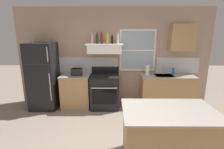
% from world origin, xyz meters
% --- Properties ---
extents(back_wall, '(5.40, 0.11, 2.70)m').
position_xyz_m(back_wall, '(0.03, 2.23, 1.35)').
color(back_wall, tan).
rests_on(back_wall, ground_plane).
extents(refrigerator, '(0.70, 0.72, 1.78)m').
position_xyz_m(refrigerator, '(-1.90, 1.84, 0.89)').
color(refrigerator, black).
rests_on(refrigerator, ground_plane).
extents(counter_left_of_stove, '(0.79, 0.63, 0.91)m').
position_xyz_m(counter_left_of_stove, '(-1.05, 1.90, 0.46)').
color(counter_left_of_stove, tan).
rests_on(counter_left_of_stove, ground_plane).
extents(toaster, '(0.30, 0.20, 0.19)m').
position_xyz_m(toaster, '(-1.01, 1.86, 1.01)').
color(toaster, black).
rests_on(toaster, counter_left_of_stove).
extents(stove_range, '(0.76, 0.69, 1.09)m').
position_xyz_m(stove_range, '(-0.25, 1.86, 0.46)').
color(stove_range, black).
rests_on(stove_range, ground_plane).
extents(range_hood_shelf, '(0.96, 0.52, 0.24)m').
position_xyz_m(range_hood_shelf, '(-0.25, 1.96, 1.62)').
color(range_hood_shelf, white).
extents(bottle_rose_pink, '(0.07, 0.07, 0.30)m').
position_xyz_m(bottle_rose_pink, '(-0.59, 1.98, 1.87)').
color(bottle_rose_pink, '#C67F84').
rests_on(bottle_rose_pink, range_hood_shelf).
extents(bottle_dark_green_wine, '(0.07, 0.07, 0.30)m').
position_xyz_m(bottle_dark_green_wine, '(-0.45, 1.96, 1.87)').
color(bottle_dark_green_wine, '#143819').
rests_on(bottle_dark_green_wine, range_hood_shelf).
extents(bottle_red_label_wine, '(0.07, 0.07, 0.31)m').
position_xyz_m(bottle_red_label_wine, '(-0.32, 1.91, 1.88)').
color(bottle_red_label_wine, maroon).
rests_on(bottle_red_label_wine, range_hood_shelf).
extents(bottle_champagne_gold_foil, '(0.08, 0.08, 0.32)m').
position_xyz_m(bottle_champagne_gold_foil, '(-0.18, 1.95, 1.88)').
color(bottle_champagne_gold_foil, '#B29333').
rests_on(bottle_champagne_gold_foil, range_hood_shelf).
extents(bottle_balsamic_dark, '(0.06, 0.06, 0.23)m').
position_xyz_m(bottle_balsamic_dark, '(-0.05, 1.95, 1.84)').
color(bottle_balsamic_dark, black).
rests_on(bottle_balsamic_dark, range_hood_shelf).
extents(bottle_clear_tall, '(0.06, 0.06, 0.29)m').
position_xyz_m(bottle_clear_tall, '(0.10, 1.97, 1.87)').
color(bottle_clear_tall, silver).
rests_on(bottle_clear_tall, range_hood_shelf).
extents(counter_right_with_sink, '(1.43, 0.63, 0.91)m').
position_xyz_m(counter_right_with_sink, '(1.45, 1.90, 0.46)').
color(counter_right_with_sink, tan).
rests_on(counter_right_with_sink, ground_plane).
extents(sink_faucet, '(0.03, 0.17, 0.28)m').
position_xyz_m(sink_faucet, '(1.35, 2.00, 1.08)').
color(sink_faucet, silver).
rests_on(sink_faucet, counter_right_with_sink).
extents(paper_towel_roll, '(0.11, 0.11, 0.27)m').
position_xyz_m(paper_towel_roll, '(0.90, 1.90, 1.04)').
color(paper_towel_roll, white).
rests_on(paper_towel_roll, counter_right_with_sink).
extents(dish_soap_bottle, '(0.06, 0.06, 0.18)m').
position_xyz_m(dish_soap_bottle, '(1.63, 2.00, 1.00)').
color(dish_soap_bottle, blue).
rests_on(dish_soap_bottle, counter_right_with_sink).
extents(kitchen_island, '(1.40, 0.90, 0.91)m').
position_xyz_m(kitchen_island, '(0.82, -0.23, 0.46)').
color(kitchen_island, tan).
rests_on(kitchen_island, ground_plane).
extents(upper_cabinet_right, '(0.64, 0.32, 0.70)m').
position_xyz_m(upper_cabinet_right, '(1.80, 2.04, 1.90)').
color(upper_cabinet_right, tan).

